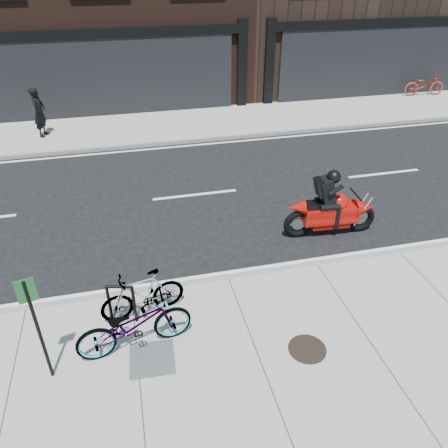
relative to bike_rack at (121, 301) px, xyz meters
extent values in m
plane|color=black|center=(2.17, 2.73, -0.63)|extent=(120.00, 120.00, 0.00)
cube|color=gray|center=(2.17, -2.27, -0.56)|extent=(60.00, 6.00, 0.13)
cube|color=gray|center=(2.17, 10.48, -0.56)|extent=(60.00, 3.50, 0.13)
cylinder|color=black|center=(-0.22, 0.05, -0.09)|extent=(0.06, 0.06, 0.82)
cylinder|color=black|center=(0.22, -0.05, -0.09)|extent=(0.06, 0.06, 0.82)
cylinder|color=black|center=(0.00, 0.00, 0.32)|extent=(0.45, 0.16, 0.06)
imported|color=gray|center=(0.19, -0.67, 0.02)|extent=(2.05, 0.98, 1.03)
imported|color=gray|center=(0.38, 0.11, -0.02)|extent=(1.63, 0.73, 0.95)
torus|color=black|center=(5.80, 1.96, -0.27)|extent=(0.74, 0.21, 0.73)
torus|color=black|center=(4.23, 2.07, -0.27)|extent=(0.74, 0.21, 0.73)
cube|color=#A30D07|center=(5.00, 2.02, -0.05)|extent=(1.36, 0.51, 0.42)
cone|color=#A30D07|center=(5.85, 1.96, 0.02)|extent=(0.53, 0.52, 0.49)
sphere|color=#A30D07|center=(5.17, 2.00, 0.24)|extent=(0.44, 0.44, 0.44)
cube|color=black|center=(4.67, 2.04, 0.22)|extent=(0.63, 0.35, 0.13)
cylinder|color=silver|center=(4.41, 2.26, -0.29)|extent=(0.62, 0.14, 0.10)
cube|color=black|center=(4.83, 2.03, 0.59)|extent=(0.46, 0.43, 0.65)
cube|color=black|center=(4.65, 2.04, 0.68)|extent=(0.28, 0.35, 0.45)
sphere|color=black|center=(4.96, 2.02, 0.93)|extent=(0.32, 0.32, 0.32)
imported|color=black|center=(-2.45, 10.27, 0.38)|extent=(0.58, 0.73, 1.75)
imported|color=maroon|center=(14.18, 11.59, 0.00)|extent=(1.94, 0.85, 0.99)
cylinder|color=black|center=(3.03, -1.42, -0.49)|extent=(0.88, 0.88, 0.02)
cube|color=#48484B|center=(0.41, -1.02, -0.49)|extent=(0.79, 0.79, 0.02)
cylinder|color=black|center=(-1.19, -0.96, 0.49)|extent=(0.05, 0.05, 1.96)
cube|color=#185420|center=(-1.19, -0.96, 1.29)|extent=(0.27, 0.08, 0.40)
camera|label=1|loc=(0.43, -6.13, 5.36)|focal=35.00mm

